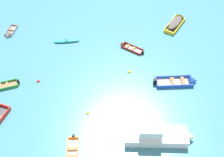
{
  "coord_description": "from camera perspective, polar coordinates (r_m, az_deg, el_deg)",
  "views": [
    {
      "loc": [
        -3.26,
        -1.19,
        22.35
      ],
      "look_at": [
        0.0,
        19.38,
        0.15
      ],
      "focal_mm": 44.42,
      "sensor_mm": 36.0,
      "label": 1
    }
  ],
  "objects": [
    {
      "name": "motor_launch_white_outer_left",
      "position": [
        25.89,
        10.06,
        -11.4
      ],
      "size": [
        6.58,
        2.91,
        2.25
      ],
      "color": "white",
      "rests_on": "ground_plane"
    },
    {
      "name": "rowboat_maroon_outer_right",
      "position": [
        34.5,
        3.06,
        6.66
      ],
      "size": [
        2.9,
        2.78,
        0.88
      ],
      "color": "beige",
      "rests_on": "ground_plane"
    },
    {
      "name": "mooring_buoy_trailing",
      "position": [
        31.4,
        -14.91,
        -0.59
      ],
      "size": [
        0.39,
        0.39,
        0.39
      ],
      "primitive_type": "sphere",
      "color": "red",
      "rests_on": "ground_plane"
    },
    {
      "name": "mooring_buoy_far_field",
      "position": [
        27.75,
        -5.05,
        -7.1
      ],
      "size": [
        0.36,
        0.36,
        0.36
      ],
      "primitive_type": "sphere",
      "color": "yellow",
      "rests_on": "ground_plane"
    },
    {
      "name": "rowboat_green_far_back",
      "position": [
        32.0,
        -22.14,
        -1.56
      ],
      "size": [
        3.03,
        1.41,
        0.93
      ],
      "color": "#99754C",
      "rests_on": "ground_plane"
    },
    {
      "name": "kayak_turquoise_near_right",
      "position": [
        35.63,
        -9.33,
        7.58
      ],
      "size": [
        3.24,
        0.65,
        0.31
      ],
      "color": "teal",
      "rests_on": "ground_plane"
    },
    {
      "name": "rowboat_grey_cluster_outer",
      "position": [
        38.73,
        -20.41,
        8.58
      ],
      "size": [
        1.68,
        2.87,
        0.87
      ],
      "color": "gray",
      "rests_on": "ground_plane"
    },
    {
      "name": "rowboat_blue_foreground_center",
      "position": [
        31.09,
        14.68,
        -0.56
      ],
      "size": [
        4.86,
        1.88,
        1.33
      ],
      "color": "beige",
      "rests_on": "ground_plane"
    },
    {
      "name": "rowboat_yellow_far_right",
      "position": [
        39.24,
        13.25,
        11.43
      ],
      "size": [
        4.02,
        4.34,
        1.29
      ],
      "color": "#4C4C51",
      "rests_on": "ground_plane"
    },
    {
      "name": "mooring_buoy_near_foreground",
      "position": [
        31.41,
        3.55,
        1.35
      ],
      "size": [
        0.43,
        0.43,
        0.43
      ],
      "primitive_type": "sphere",
      "color": "yellow",
      "rests_on": "ground_plane"
    }
  ]
}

